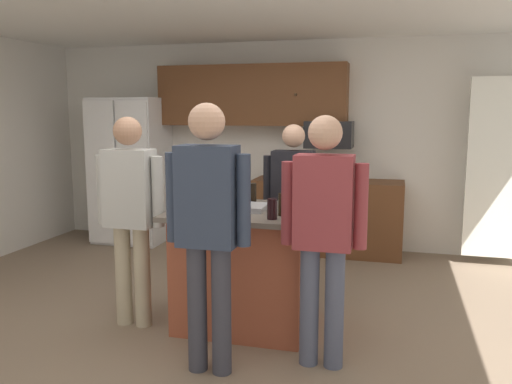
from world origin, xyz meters
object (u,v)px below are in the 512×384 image
object	(u,v)px
kitchen_island	(246,266)
person_guest_left	(323,225)
person_guest_right	(130,207)
tumbler_amber	(201,200)
glass_short_whisky	(252,193)
mug_ceramic_white	(301,201)
glass_dark_ale	(272,209)
microwave_over_range	(329,135)
person_elder_center	(208,220)
mug_blue_stoneware	(235,210)
serving_tray	(239,207)
refrigerator	(131,171)
person_host_foreground	(293,198)
glass_pilsner	(283,204)

from	to	relation	value
kitchen_island	person_guest_left	world-z (taller)	person_guest_left
person_guest_right	tumbler_amber	distance (m)	0.57
person_guest_left	glass_short_whisky	xyz separation A→B (m)	(-0.73, 0.88, 0.05)
mug_ceramic_white	kitchen_island	bearing A→B (deg)	-149.14
glass_short_whisky	mug_ceramic_white	size ratio (longest dim) A/B	1.29
glass_dark_ale	glass_short_whisky	bearing A→B (deg)	117.00
microwave_over_range	person_elder_center	world-z (taller)	person_elder_center
person_elder_center	person_guest_right	distance (m)	1.04
person_guest_right	mug_blue_stoneware	bearing A→B (deg)	-17.28
serving_tray	refrigerator	bearing A→B (deg)	133.63
refrigerator	person_host_foreground	xyz separation A→B (m)	(2.48, -1.48, -0.03)
tumbler_amber	serving_tray	world-z (taller)	tumbler_amber
mug_ceramic_white	tumbler_amber	bearing A→B (deg)	-153.31
microwave_over_range	glass_pilsner	xyz separation A→B (m)	(-0.01, -2.58, -0.41)
glass_dark_ale	mug_ceramic_white	size ratio (longest dim) A/B	1.17
refrigerator	mug_blue_stoneware	xyz separation A→B (m)	(2.25, -2.56, 0.05)
person_elder_center	person_host_foreground	distance (m)	1.66
glass_dark_ale	mug_ceramic_white	distance (m)	0.57
kitchen_island	tumbler_amber	size ratio (longest dim) A/B	6.96
glass_short_whisky	serving_tray	distance (m)	0.35
kitchen_island	person_elder_center	bearing A→B (deg)	-91.02
microwave_over_range	person_guest_left	xyz separation A→B (m)	(0.35, -2.96, -0.46)
person_elder_center	kitchen_island	bearing A→B (deg)	0.00
refrigerator	microwave_over_range	size ratio (longest dim) A/B	3.39
serving_tray	mug_blue_stoneware	bearing A→B (deg)	-79.32
kitchen_island	serving_tray	distance (m)	0.50
person_guest_right	person_host_foreground	xyz separation A→B (m)	(1.10, 1.06, -0.05)
mug_ceramic_white	glass_pilsner	bearing A→B (deg)	-99.55
person_elder_center	glass_short_whisky	size ratio (longest dim) A/B	10.79
microwave_over_range	kitchen_island	size ratio (longest dim) A/B	0.48
glass_short_whisky	mug_blue_stoneware	bearing A→B (deg)	-86.75
person_guest_left	tumbler_amber	world-z (taller)	person_guest_left
kitchen_island	mug_ceramic_white	size ratio (longest dim) A/B	9.03
person_guest_left	tumbler_amber	bearing A→B (deg)	16.26
mug_blue_stoneware	refrigerator	bearing A→B (deg)	131.31
tumbler_amber	mug_blue_stoneware	xyz separation A→B (m)	(0.33, -0.14, -0.04)
person_guest_right	tumbler_amber	bearing A→B (deg)	-3.32
person_elder_center	person_guest_right	world-z (taller)	person_elder_center
person_guest_right	glass_pilsner	world-z (taller)	person_guest_right
glass_short_whisky	serving_tray	xyz separation A→B (m)	(-0.01, -0.35, -0.06)
refrigerator	mug_blue_stoneware	world-z (taller)	refrigerator
kitchen_island	person_host_foreground	world-z (taller)	person_host_foreground
glass_short_whisky	tumbler_amber	bearing A→B (deg)	-123.14
glass_short_whisky	person_host_foreground	bearing A→B (deg)	61.83
person_guest_left	person_host_foreground	distance (m)	1.44
person_guest_right	tumbler_amber	size ratio (longest dim) A/B	10.16
kitchen_island	person_host_foreground	distance (m)	0.95
person_host_foreground	tumbler_amber	world-z (taller)	person_host_foreground
refrigerator	glass_pilsner	world-z (taller)	refrigerator
refrigerator	person_host_foreground	distance (m)	2.89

